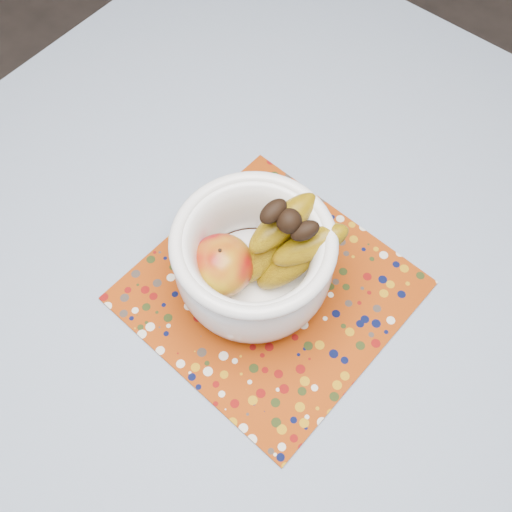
% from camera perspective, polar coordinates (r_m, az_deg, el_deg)
% --- Properties ---
extents(table, '(1.20, 1.20, 0.75)m').
position_cam_1_polar(table, '(0.94, 2.46, -6.71)').
color(table, brown).
rests_on(table, ground).
extents(tablecloth, '(1.32, 1.32, 0.01)m').
position_cam_1_polar(tablecloth, '(0.87, 2.66, -4.69)').
color(tablecloth, slate).
rests_on(tablecloth, table).
extents(placemat, '(0.36, 0.36, 0.00)m').
position_cam_1_polar(placemat, '(0.87, 1.29, -3.32)').
color(placemat, '#8A3007').
rests_on(placemat, tablecloth).
extents(fruit_bowl, '(0.24, 0.23, 0.18)m').
position_cam_1_polar(fruit_bowl, '(0.80, 0.56, -0.10)').
color(fruit_bowl, white).
rests_on(fruit_bowl, placemat).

